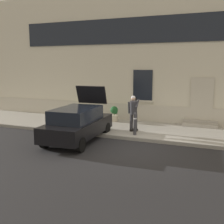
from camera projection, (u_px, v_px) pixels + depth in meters
name	position (u px, v px, depth m)	size (l,w,h in m)	color
ground_plane	(132.00, 147.00, 11.06)	(80.00, 80.00, 0.00)	#232326
sidewalk	(149.00, 130.00, 13.62)	(24.00, 3.60, 0.15)	#99968E
curb_edge	(138.00, 139.00, 11.91)	(24.00, 0.12, 0.15)	gray
building_facade	(161.00, 58.00, 15.27)	(24.00, 1.52, 7.50)	beige
entrance_stoop	(200.00, 124.00, 14.13)	(1.75, 0.64, 0.32)	#9E998E
hatchback_car_black	(78.00, 123.00, 11.79)	(1.90, 4.12, 2.34)	black
bollard_near_person	(135.00, 123.00, 12.28)	(0.15, 0.15, 1.04)	#333338
bollard_far_left	(62.00, 117.00, 13.68)	(0.15, 0.15, 1.04)	#333338
person_on_phone	(133.00, 111.00, 12.86)	(0.51, 0.49, 1.75)	#2D2D33
planter_olive	(81.00, 111.00, 16.17)	(0.44, 0.44, 0.86)	#606B38
planter_cream	(114.00, 113.00, 15.37)	(0.44, 0.44, 0.86)	beige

